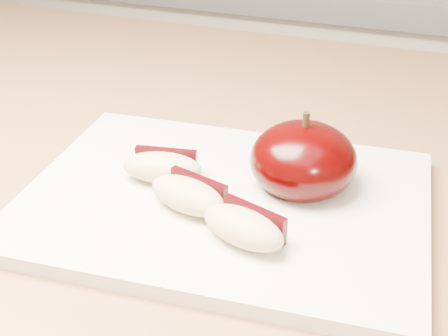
% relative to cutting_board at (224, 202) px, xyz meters
% --- Properties ---
extents(back_cabinet, '(2.40, 0.62, 0.94)m').
position_rel_cutting_board_xyz_m(back_cabinet, '(-0.02, 0.82, -0.44)').
color(back_cabinet, silver).
rests_on(back_cabinet, ground).
extents(cutting_board, '(0.33, 0.25, 0.01)m').
position_rel_cutting_board_xyz_m(cutting_board, '(0.00, 0.00, 0.00)').
color(cutting_board, silver).
rests_on(cutting_board, island_counter).
extents(apple_half, '(0.11, 0.11, 0.07)m').
position_rel_cutting_board_xyz_m(apple_half, '(0.05, 0.04, 0.03)').
color(apple_half, black).
rests_on(apple_half, cutting_board).
extents(apple_wedge_a, '(0.07, 0.04, 0.02)m').
position_rel_cutting_board_xyz_m(apple_wedge_a, '(-0.06, 0.01, 0.02)').
color(apple_wedge_a, '#D9BD8A').
rests_on(apple_wedge_a, cutting_board).
extents(apple_wedge_b, '(0.07, 0.05, 0.02)m').
position_rel_cutting_board_xyz_m(apple_wedge_b, '(-0.02, -0.03, 0.02)').
color(apple_wedge_b, '#D9BD8A').
rests_on(apple_wedge_b, cutting_board).
extents(apple_wedge_c, '(0.07, 0.05, 0.02)m').
position_rel_cutting_board_xyz_m(apple_wedge_c, '(0.03, -0.05, 0.02)').
color(apple_wedge_c, '#D9BD8A').
rests_on(apple_wedge_c, cutting_board).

